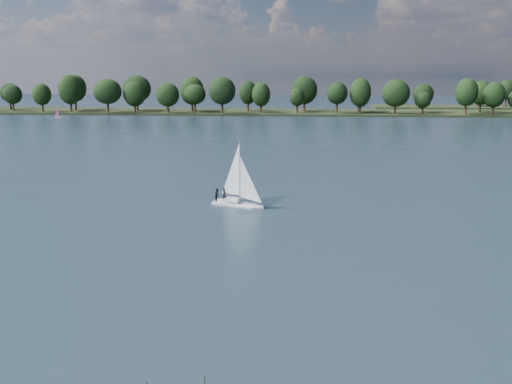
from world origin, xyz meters
TOP-DOWN VIEW (x-y plane):
  - ground at (0.00, 100.00)m, footprint 700.00×700.00m
  - far_shore at (0.00, 212.00)m, footprint 660.00×40.00m
  - sailboat at (10.52, 37.56)m, footprint 6.31×4.03m
  - dinghy_pink at (-74.10, 178.04)m, footprint 2.88×1.62m
  - treeline at (-11.74, 208.00)m, footprint 562.75×74.24m

SIDE VIEW (x-z plane):
  - ground at x=0.00m, z-range 0.00..0.00m
  - far_shore at x=0.00m, z-range -0.75..0.75m
  - dinghy_pink at x=-74.10m, z-range -1.15..3.20m
  - sailboat at x=10.52m, z-range -1.78..6.30m
  - treeline at x=-11.74m, z-range -1.03..17.35m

